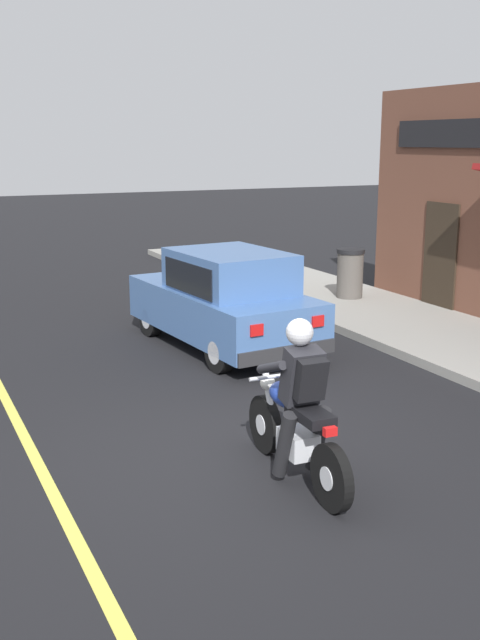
# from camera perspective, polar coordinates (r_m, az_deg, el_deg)

# --- Properties ---
(ground_plane) EXTENTS (80.00, 80.00, 0.00)m
(ground_plane) POSITION_cam_1_polar(r_m,az_deg,el_deg) (8.00, -1.31, -10.27)
(ground_plane) COLOR black
(sidewalk_curb) EXTENTS (2.60, 22.00, 0.14)m
(sidewalk_curb) POSITION_cam_1_polar(r_m,az_deg,el_deg) (13.05, 14.24, -0.90)
(sidewalk_curb) COLOR gray
(sidewalk_curb) RESTS_ON ground
(lane_stripe) EXTENTS (0.12, 19.80, 0.01)m
(lane_stripe) POSITION_cam_1_polar(r_m,az_deg,el_deg) (10.27, -17.61, -5.41)
(lane_stripe) COLOR #D1C64C
(lane_stripe) RESTS_ON ground
(motorcycle_with_rider) EXTENTS (0.56, 2.02, 1.62)m
(motorcycle_with_rider) POSITION_cam_1_polar(r_m,az_deg,el_deg) (7.24, 4.39, -7.14)
(motorcycle_with_rider) COLOR black
(motorcycle_with_rider) RESTS_ON ground
(car_hatchback) EXTENTS (1.96, 3.91, 1.57)m
(car_hatchback) POSITION_cam_1_polar(r_m,az_deg,el_deg) (11.82, -1.21, 1.50)
(car_hatchback) COLOR black
(car_hatchback) RESTS_ON ground
(trash_bin) EXTENTS (0.56, 0.56, 0.98)m
(trash_bin) POSITION_cam_1_polar(r_m,az_deg,el_deg) (15.19, 8.38, 3.56)
(trash_bin) COLOR #514C47
(trash_bin) RESTS_ON sidewalk_curb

